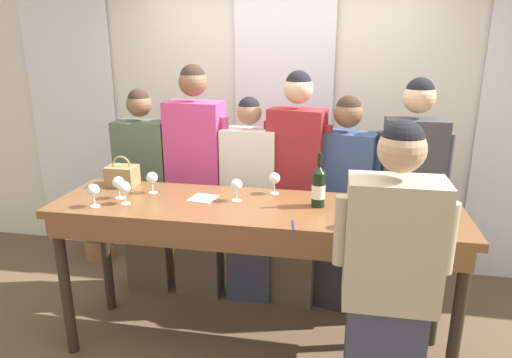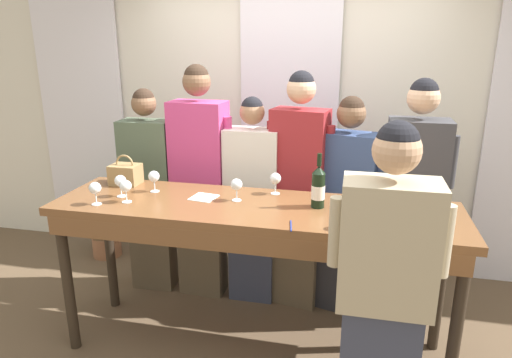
{
  "view_description": "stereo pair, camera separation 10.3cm",
  "coord_description": "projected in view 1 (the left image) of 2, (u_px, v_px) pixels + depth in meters",
  "views": [
    {
      "loc": [
        0.51,
        -2.63,
        2.03
      ],
      "look_at": [
        0.0,
        0.07,
        1.19
      ],
      "focal_mm": 32.0,
      "sensor_mm": 36.0,
      "label": 1
    },
    {
      "loc": [
        0.61,
        -2.61,
        2.03
      ],
      "look_at": [
        0.0,
        0.07,
        1.19
      ],
      "focal_mm": 32.0,
      "sensor_mm": 36.0,
      "label": 2
    }
  ],
  "objects": [
    {
      "name": "guest_navy_coat",
      "position": [
        343.0,
        205.0,
        3.41
      ],
      "size": [
        0.54,
        0.34,
        1.66
      ],
      "color": "#28282D",
      "rests_on": "ground_plane"
    },
    {
      "name": "wine_glass_back_left",
      "position": [
        236.0,
        185.0,
        2.9
      ],
      "size": [
        0.08,
        0.08,
        0.15
      ],
      "color": "white",
      "rests_on": "tasting_bar"
    },
    {
      "name": "wine_glass_front_left",
      "position": [
        356.0,
        210.0,
        2.48
      ],
      "size": [
        0.08,
        0.08,
        0.15
      ],
      "color": "white",
      "rests_on": "tasting_bar"
    },
    {
      "name": "guest_striped_shirt",
      "position": [
        296.0,
        190.0,
        3.44
      ],
      "size": [
        0.52,
        0.3,
        1.83
      ],
      "color": "brown",
      "rests_on": "ground_plane"
    },
    {
      "name": "wine_bottle",
      "position": [
        318.0,
        187.0,
        2.79
      ],
      "size": [
        0.08,
        0.08,
        0.34
      ],
      "color": "black",
      "rests_on": "tasting_bar"
    },
    {
      "name": "napkin",
      "position": [
        203.0,
        198.0,
        2.97
      ],
      "size": [
        0.18,
        0.18,
        0.0
      ],
      "color": "white",
      "rests_on": "tasting_bar"
    },
    {
      "name": "guest_olive_jacket",
      "position": [
        146.0,
        192.0,
        3.69
      ],
      "size": [
        0.52,
        0.26,
        1.68
      ],
      "color": "brown",
      "rests_on": "ground_plane"
    },
    {
      "name": "guest_cream_sweater",
      "position": [
        250.0,
        201.0,
        3.54
      ],
      "size": [
        0.52,
        0.23,
        1.64
      ],
      "color": "#383D51",
      "rests_on": "ground_plane"
    },
    {
      "name": "tasting_bar",
      "position": [
        253.0,
        224.0,
        2.86
      ],
      "size": [
        2.56,
        0.69,
        1.04
      ],
      "color": "brown",
      "rests_on": "ground_plane"
    },
    {
      "name": "curtain_panel_left",
      "position": [
        74.0,
        114.0,
        4.42
      ],
      "size": [
        0.86,
        0.03,
        2.69
      ],
      "color": "white",
      "rests_on": "ground_plane"
    },
    {
      "name": "potted_plant",
      "position": [
        97.0,
        221.0,
        4.34
      ],
      "size": [
        0.36,
        0.36,
        0.7
      ],
      "color": "#935B3D",
      "rests_on": "ground_plane"
    },
    {
      "name": "host_pouring",
      "position": [
        389.0,
        289.0,
        2.22
      ],
      "size": [
        0.56,
        0.26,
        1.7
      ],
      "color": "#383D51",
      "rests_on": "ground_plane"
    },
    {
      "name": "wine_glass_front_mid",
      "position": [
        118.0,
        183.0,
        2.94
      ],
      "size": [
        0.08,
        0.08,
        0.15
      ],
      "color": "white",
      "rests_on": "tasting_bar"
    },
    {
      "name": "handbag",
      "position": [
        122.0,
        175.0,
        3.22
      ],
      "size": [
        0.2,
        0.16,
        0.22
      ],
      "color": "#997A4C",
      "rests_on": "tasting_bar"
    },
    {
      "name": "pen",
      "position": [
        294.0,
        225.0,
        2.53
      ],
      "size": [
        0.03,
        0.15,
        0.01
      ],
      "color": "#193399",
      "rests_on": "tasting_bar"
    },
    {
      "name": "wall_back",
      "position": [
        284.0,
        113.0,
        4.1
      ],
      "size": [
        12.0,
        0.06,
        2.8
      ],
      "color": "silver",
      "rests_on": "ground_plane"
    },
    {
      "name": "guest_pink_top",
      "position": [
        197.0,
        183.0,
        3.58
      ],
      "size": [
        0.54,
        0.27,
        1.87
      ],
      "color": "brown",
      "rests_on": "ground_plane"
    },
    {
      "name": "wine_glass_center_right",
      "position": [
        93.0,
        191.0,
        2.8
      ],
      "size": [
        0.08,
        0.08,
        0.15
      ],
      "color": "white",
      "rests_on": "tasting_bar"
    },
    {
      "name": "ground_plane",
      "position": [
        254.0,
        347.0,
        3.15
      ],
      "size": [
        18.0,
        18.0,
        0.0
      ],
      "primitive_type": "plane",
      "color": "brown"
    },
    {
      "name": "guest_beige_cap",
      "position": [
        409.0,
        200.0,
        3.31
      ],
      "size": [
        0.53,
        0.28,
        1.79
      ],
      "color": "#28282D",
      "rests_on": "ground_plane"
    },
    {
      "name": "wine_glass_center_mid",
      "position": [
        152.0,
        178.0,
        3.05
      ],
      "size": [
        0.08,
        0.08,
        0.15
      ],
      "color": "white",
      "rests_on": "tasting_bar"
    },
    {
      "name": "wine_glass_front_right",
      "position": [
        124.0,
        188.0,
        2.84
      ],
      "size": [
        0.08,
        0.08,
        0.15
      ],
      "color": "white",
      "rests_on": "tasting_bar"
    },
    {
      "name": "wine_glass_center_left",
      "position": [
        275.0,
        179.0,
        3.03
      ],
      "size": [
        0.08,
        0.08,
        0.15
      ],
      "color": "white",
      "rests_on": "tasting_bar"
    },
    {
      "name": "curtain_panel_center",
      "position": [
        283.0,
        121.0,
        4.06
      ],
      "size": [
        0.86,
        0.03,
        2.69
      ],
      "color": "white",
      "rests_on": "ground_plane"
    }
  ]
}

